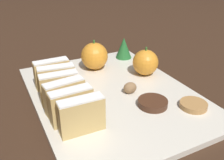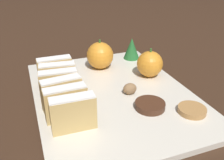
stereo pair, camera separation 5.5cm
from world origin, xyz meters
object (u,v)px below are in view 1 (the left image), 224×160
at_px(orange_far, 145,62).
at_px(chocolate_cookie, 153,103).
at_px(walnut, 130,88).
at_px(orange_near, 94,56).

distance_m(orange_far, chocolate_cookie, 0.15).
bearing_deg(chocolate_cookie, walnut, 102.05).
xyz_separation_m(orange_near, chocolate_cookie, (0.03, -0.23, -0.03)).
xyz_separation_m(walnut, chocolate_cookie, (0.01, -0.07, -0.01)).
distance_m(orange_far, walnut, 0.11).
bearing_deg(orange_near, walnut, -83.57).
bearing_deg(walnut, orange_near, 96.43).
height_order(orange_near, walnut, orange_near).
relative_size(orange_far, chocolate_cookie, 1.20).
bearing_deg(orange_far, walnut, -141.54).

